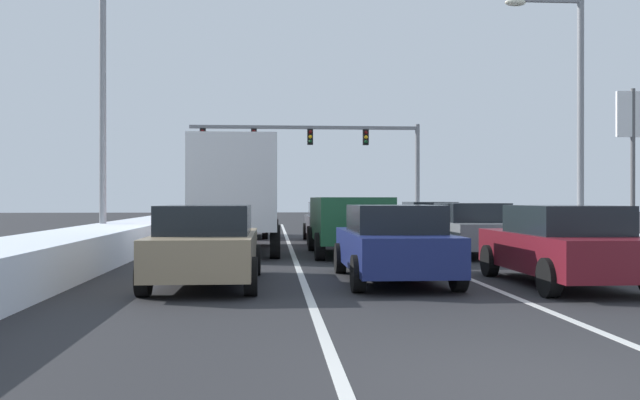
{
  "coord_description": "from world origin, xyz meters",
  "views": [
    {
      "loc": [
        -2.31,
        -5.82,
        1.64
      ],
      "look_at": [
        0.04,
        27.68,
        1.56
      ],
      "focal_mm": 38.36,
      "sensor_mm": 36.0,
      "label": 1
    }
  ],
  "objects": [
    {
      "name": "sedan_gray_right_lane_second",
      "position": [
        3.35,
        13.38,
        0.76
      ],
      "size": [
        2.0,
        4.5,
        1.51
      ],
      "color": "slate",
      "rests_on": "ground"
    },
    {
      "name": "suv_green_center_lane_second",
      "position": [
        -0.1,
        13.87,
        1.02
      ],
      "size": [
        2.16,
        4.9,
        1.67
      ],
      "color": "#1E5633",
      "rests_on": "ground"
    },
    {
      "name": "lane_stripe_between_center_lane_and_left_lane",
      "position": [
        -1.7,
        17.78,
        0.0
      ],
      "size": [
        0.14,
        39.13,
        0.01
      ],
      "primitive_type": "cube",
      "color": "silver",
      "rests_on": "ground"
    },
    {
      "name": "snow_bank_left_shoulder",
      "position": [
        -7.0,
        17.78,
        0.41
      ],
      "size": [
        2.05,
        39.13,
        0.83
      ],
      "primitive_type": "cube",
      "color": "silver",
      "rests_on": "ground"
    },
    {
      "name": "sedan_tan_left_lane_nearest",
      "position": [
        -3.56,
        7.23,
        0.76
      ],
      "size": [
        2.0,
        4.5,
        1.51
      ],
      "color": "#937F60",
      "rests_on": "ground"
    },
    {
      "name": "ground_plane",
      "position": [
        0.0,
        14.23,
        0.0
      ],
      "size": [
        120.0,
        120.0,
        0.0
      ],
      "primitive_type": "plane",
      "color": "#28282B"
    },
    {
      "name": "sedan_maroon_right_lane_nearest",
      "position": [
        3.15,
        6.68,
        0.76
      ],
      "size": [
        2.0,
        4.5,
        1.51
      ],
      "color": "maroon",
      "rests_on": "ground"
    },
    {
      "name": "sedan_silver_left_lane_third",
      "position": [
        -3.48,
        23.33,
        0.76
      ],
      "size": [
        2.0,
        4.5,
        1.51
      ],
      "color": "#B7BABF",
      "rests_on": "ground"
    },
    {
      "name": "snow_bank_right_shoulder",
      "position": [
        7.0,
        17.78,
        0.34
      ],
      "size": [
        1.33,
        39.13,
        0.68
      ],
      "primitive_type": "cube",
      "color": "silver",
      "rests_on": "ground"
    },
    {
      "name": "traffic_light_gantry",
      "position": [
        1.31,
        35.55,
        4.89
      ],
      "size": [
        14.0,
        0.47,
        6.2
      ],
      "color": "slate",
      "rests_on": "ground"
    },
    {
      "name": "street_lamp_left_mid",
      "position": [
        -7.44,
        16.7,
        5.33
      ],
      "size": [
        2.66,
        0.36,
        9.01
      ],
      "color": "gray",
      "rests_on": "ground"
    },
    {
      "name": "sedan_navy_center_lane_nearest",
      "position": [
        0.07,
        7.5,
        0.76
      ],
      "size": [
        2.0,
        4.5,
        1.51
      ],
      "color": "navy",
      "rests_on": "ground"
    },
    {
      "name": "sedan_black_right_lane_third",
      "position": [
        3.56,
        19.46,
        0.76
      ],
      "size": [
        2.0,
        4.5,
        1.51
      ],
      "color": "black",
      "rests_on": "ground"
    },
    {
      "name": "lane_stripe_between_right_lane_and_center_lane",
      "position": [
        1.7,
        17.78,
        0.0
      ],
      "size": [
        0.14,
        39.13,
        0.01
      ],
      "primitive_type": "cube",
      "color": "silver",
      "rests_on": "ground"
    },
    {
      "name": "sedan_charcoal_center_lane_third",
      "position": [
        -0.07,
        19.9,
        0.76
      ],
      "size": [
        2.0,
        4.5,
        1.51
      ],
      "color": "#38383D",
      "rests_on": "ground"
    },
    {
      "name": "box_truck_left_lane_second",
      "position": [
        -3.36,
        15.24,
        1.9
      ],
      "size": [
        2.53,
        7.2,
        3.36
      ],
      "color": "maroon",
      "rests_on": "ground"
    },
    {
      "name": "street_lamp_right_mid",
      "position": [
        7.47,
        16.01,
        4.96
      ],
      "size": [
        2.66,
        0.36,
        8.3
      ],
      "color": "gray",
      "rests_on": "ground"
    }
  ]
}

